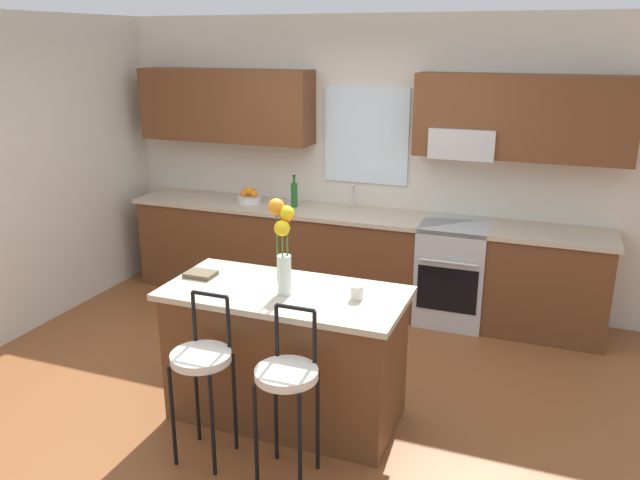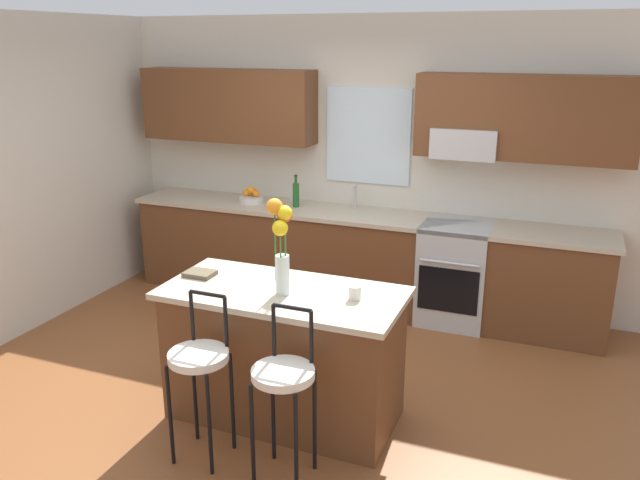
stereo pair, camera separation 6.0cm
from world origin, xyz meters
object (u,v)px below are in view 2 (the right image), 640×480
cookbook (200,274)px  fruit_bowl_oranges (251,197)px  oven_range (455,273)px  bar_stool_near (200,363)px  bar_stool_middle (284,381)px  mug_ceramic (355,293)px  flower_vase (281,237)px  bottle_olive_oil (296,194)px  kitchen_island (284,354)px

cookbook → fruit_bowl_oranges: size_ratio=0.83×
oven_range → bar_stool_near: bearing=-112.3°
bar_stool_middle → mug_ceramic: size_ratio=11.58×
mug_ceramic → cookbook: size_ratio=0.45×
flower_vase → bottle_olive_oil: 2.23m
oven_range → bar_stool_middle: bar_stool_middle is taller
bar_stool_middle → mug_ceramic: bearing=71.6°
bar_stool_near → flower_vase: bearing=61.0°
mug_ceramic → bottle_olive_oil: (-1.27, 1.98, 0.08)m
flower_vase → bottle_olive_oil: (-0.81, 2.07, -0.25)m
oven_range → bottle_olive_oil: bearing=179.1°
oven_range → flower_vase: flower_vase is taller
bar_stool_middle → bar_stool_near: bearing=180.0°
oven_range → bar_stool_near: 2.79m
fruit_bowl_oranges → bar_stool_near: bearing=-69.0°
cookbook → bottle_olive_oil: 1.99m
oven_range → kitchen_island: (-0.78, -1.99, 0.00)m
flower_vase → fruit_bowl_oranges: flower_vase is taller
bottle_olive_oil → fruit_bowl_oranges: bearing=179.5°
bar_stool_middle → oven_range: bearing=78.9°
bar_stool_middle → flower_vase: bearing=115.1°
oven_range → cookbook: 2.46m
fruit_bowl_oranges → kitchen_island: bearing=-57.7°
flower_vase → fruit_bowl_oranges: bearing=122.1°
kitchen_island → bottle_olive_oil: (-0.79, 2.01, 0.58)m
bar_stool_middle → flower_vase: (-0.25, 0.54, 0.66)m
fruit_bowl_oranges → bottle_olive_oil: 0.49m
cookbook → mug_ceramic: bearing=0.0°
bar_stool_middle → cookbook: bearing=145.8°
oven_range → flower_vase: size_ratio=1.48×
kitchen_island → bar_stool_near: 0.68m
kitchen_island → bar_stool_near: (-0.28, -0.59, 0.17)m
bar_stool_middle → kitchen_island: bearing=114.9°
kitchen_island → bar_stool_middle: (0.27, -0.59, 0.17)m
kitchen_island → fruit_bowl_oranges: size_ratio=6.58×
oven_range → mug_ceramic: 2.04m
cookbook → bottle_olive_oil: size_ratio=0.64×
flower_vase → cookbook: flower_vase is taller
bar_stool_middle → bottle_olive_oil: size_ratio=3.31×
cookbook → fruit_bowl_oranges: bearing=107.7°
cookbook → flower_vase: bearing=-7.3°
kitchen_island → cookbook: (-0.64, 0.03, 0.47)m
mug_ceramic → cookbook: 1.12m
mug_ceramic → fruit_bowl_oranges: size_ratio=0.38×
kitchen_island → flower_vase: 0.84m
flower_vase → cookbook: bearing=172.7°
oven_range → kitchen_island: 2.13m
bar_stool_middle → mug_ceramic: 0.73m
cookbook → bottle_olive_oil: bearing=94.2°
flower_vase → fruit_bowl_oranges: (-1.30, 2.07, -0.33)m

